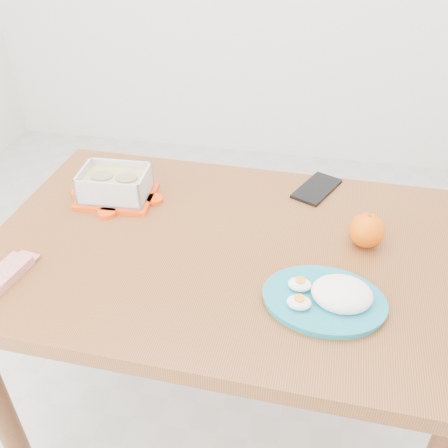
% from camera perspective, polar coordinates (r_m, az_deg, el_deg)
% --- Properties ---
extents(ground, '(3.50, 3.50, 0.00)m').
position_cam_1_polar(ground, '(1.84, 0.56, -17.84)').
color(ground, '#B7B7B2').
rests_on(ground, ground).
extents(dining_table, '(1.15, 0.78, 0.75)m').
position_cam_1_polar(dining_table, '(1.26, 0.00, -6.15)').
color(dining_table, brown).
rests_on(dining_table, ground).
extents(food_container, '(0.21, 0.16, 0.08)m').
position_cam_1_polar(food_container, '(1.36, -12.34, 4.36)').
color(food_container, '#FF4107').
rests_on(food_container, dining_table).
extents(orange_fruit, '(0.08, 0.08, 0.08)m').
position_cam_1_polar(orange_fruit, '(1.21, 16.00, -0.69)').
color(orange_fruit, '#EA5404').
rests_on(orange_fruit, dining_table).
extents(rice_plate, '(0.26, 0.26, 0.07)m').
position_cam_1_polar(rice_plate, '(1.05, 12.01, -8.03)').
color(rice_plate, teal).
rests_on(rice_plate, dining_table).
extents(smartphone, '(0.14, 0.18, 0.01)m').
position_cam_1_polar(smartphone, '(1.41, 10.55, 4.00)').
color(smartphone, black).
rests_on(smartphone, dining_table).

